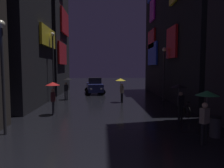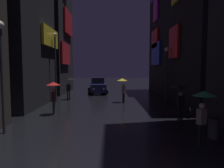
{
  "view_description": "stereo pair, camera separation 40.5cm",
  "coord_description": "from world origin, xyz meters",
  "px_view_note": "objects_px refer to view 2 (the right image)",
  "views": [
    {
      "loc": [
        -0.54,
        -3.32,
        2.98
      ],
      "look_at": [
        0.0,
        9.5,
        1.98
      ],
      "focal_mm": 32.0,
      "sensor_mm": 36.0,
      "label": 1
    },
    {
      "loc": [
        -0.14,
        -3.33,
        2.98
      ],
      "look_at": [
        0.0,
        9.5,
        1.98
      ],
      "focal_mm": 32.0,
      "sensor_mm": 36.0,
      "label": 2
    }
  ],
  "objects_px": {
    "pedestrian_midstreet_centre_green": "(203,103)",
    "pedestrian_midstreet_left_yellow": "(123,84)",
    "streetlamp_right_far": "(166,67)",
    "streetlamp_left_far": "(55,59)",
    "bicycle_parked_at_storefront": "(184,109)",
    "pedestrian_foreground_left_red": "(53,89)",
    "pedestrian_near_crossing_black": "(179,92)",
    "pedestrian_far_right_black": "(70,82)",
    "car_distant": "(97,86)",
    "trash_bin": "(214,127)",
    "streetlamp_left_near": "(2,63)"
  },
  "relations": [
    {
      "from": "pedestrian_midstreet_left_yellow",
      "to": "streetlamp_right_far",
      "type": "bearing_deg",
      "value": 11.32
    },
    {
      "from": "streetlamp_left_near",
      "to": "streetlamp_right_far",
      "type": "relative_size",
      "value": 1.04
    },
    {
      "from": "pedestrian_foreground_left_red",
      "to": "trash_bin",
      "type": "relative_size",
      "value": 2.28
    },
    {
      "from": "pedestrian_far_right_black",
      "to": "pedestrian_foreground_left_red",
      "type": "xyz_separation_m",
      "value": [
        0.21,
        -6.2,
        0.0
      ]
    },
    {
      "from": "pedestrian_near_crossing_black",
      "to": "trash_bin",
      "type": "xyz_separation_m",
      "value": [
        0.6,
        -2.62,
        -1.2
      ]
    },
    {
      "from": "pedestrian_near_crossing_black",
      "to": "streetlamp_left_near",
      "type": "relative_size",
      "value": 0.42
    },
    {
      "from": "pedestrian_near_crossing_black",
      "to": "bicycle_parked_at_storefront",
      "type": "bearing_deg",
      "value": 60.09
    },
    {
      "from": "pedestrian_midstreet_left_yellow",
      "to": "pedestrian_far_right_black",
      "type": "relative_size",
      "value": 1.0
    },
    {
      "from": "pedestrian_foreground_left_red",
      "to": "trash_bin",
      "type": "bearing_deg",
      "value": -29.28
    },
    {
      "from": "streetlamp_left_near",
      "to": "trash_bin",
      "type": "height_order",
      "value": "streetlamp_left_near"
    },
    {
      "from": "pedestrian_midstreet_left_yellow",
      "to": "pedestrian_far_right_black",
      "type": "xyz_separation_m",
      "value": [
        -4.97,
        1.7,
        0.0
      ]
    },
    {
      "from": "bicycle_parked_at_storefront",
      "to": "streetlamp_left_far",
      "type": "height_order",
      "value": "streetlamp_left_far"
    },
    {
      "from": "pedestrian_midstreet_centre_green",
      "to": "streetlamp_right_far",
      "type": "relative_size",
      "value": 0.43
    },
    {
      "from": "pedestrian_midstreet_centre_green",
      "to": "trash_bin",
      "type": "height_order",
      "value": "pedestrian_midstreet_centre_green"
    },
    {
      "from": "bicycle_parked_at_storefront",
      "to": "pedestrian_foreground_left_red",
      "type": "bearing_deg",
      "value": 177.56
    },
    {
      "from": "pedestrian_midstreet_left_yellow",
      "to": "streetlamp_right_far",
      "type": "distance_m",
      "value": 4.35
    },
    {
      "from": "pedestrian_near_crossing_black",
      "to": "pedestrian_far_right_black",
      "type": "height_order",
      "value": "same"
    },
    {
      "from": "pedestrian_near_crossing_black",
      "to": "streetlamp_right_far",
      "type": "distance_m",
      "value": 7.48
    },
    {
      "from": "streetlamp_right_far",
      "to": "pedestrian_far_right_black",
      "type": "bearing_deg",
      "value": 174.34
    },
    {
      "from": "pedestrian_near_crossing_black",
      "to": "pedestrian_foreground_left_red",
      "type": "xyz_separation_m",
      "value": [
        -7.49,
        1.92,
        0.0
      ]
    },
    {
      "from": "bicycle_parked_at_storefront",
      "to": "car_distant",
      "type": "distance_m",
      "value": 12.81
    },
    {
      "from": "pedestrian_midstreet_centre_green",
      "to": "pedestrian_midstreet_left_yellow",
      "type": "bearing_deg",
      "value": 104.31
    },
    {
      "from": "car_distant",
      "to": "bicycle_parked_at_storefront",
      "type": "bearing_deg",
      "value": -60.92
    },
    {
      "from": "pedestrian_foreground_left_red",
      "to": "streetlamp_left_far",
      "type": "height_order",
      "value": "streetlamp_left_far"
    },
    {
      "from": "streetlamp_left_near",
      "to": "streetlamp_left_far",
      "type": "relative_size",
      "value": 0.83
    },
    {
      "from": "pedestrian_near_crossing_black",
      "to": "trash_bin",
      "type": "relative_size",
      "value": 2.28
    },
    {
      "from": "pedestrian_midstreet_left_yellow",
      "to": "trash_bin",
      "type": "bearing_deg",
      "value": -69.8
    },
    {
      "from": "pedestrian_far_right_black",
      "to": "trash_bin",
      "type": "distance_m",
      "value": 13.62
    },
    {
      "from": "pedestrian_foreground_left_red",
      "to": "streetlamp_left_far",
      "type": "relative_size",
      "value": 0.35
    },
    {
      "from": "car_distant",
      "to": "streetlamp_left_near",
      "type": "xyz_separation_m",
      "value": [
        -3.38,
        -14.63,
        2.29
      ]
    },
    {
      "from": "pedestrian_foreground_left_red",
      "to": "streetlamp_right_far",
      "type": "bearing_deg",
      "value": 31.15
    },
    {
      "from": "pedestrian_near_crossing_black",
      "to": "pedestrian_far_right_black",
      "type": "xyz_separation_m",
      "value": [
        -7.7,
        8.12,
        0.0
      ]
    },
    {
      "from": "pedestrian_midstreet_centre_green",
      "to": "car_distant",
      "type": "distance_m",
      "value": 16.91
    },
    {
      "from": "pedestrian_midstreet_left_yellow",
      "to": "bicycle_parked_at_storefront",
      "type": "height_order",
      "value": "pedestrian_midstreet_left_yellow"
    },
    {
      "from": "pedestrian_near_crossing_black",
      "to": "bicycle_parked_at_storefront",
      "type": "xyz_separation_m",
      "value": [
        0.9,
        1.56,
        -1.28
      ]
    },
    {
      "from": "pedestrian_midstreet_centre_green",
      "to": "bicycle_parked_at_storefront",
      "type": "relative_size",
      "value": 1.16
    },
    {
      "from": "pedestrian_far_right_black",
      "to": "car_distant",
      "type": "bearing_deg",
      "value": 62.75
    },
    {
      "from": "pedestrian_midstreet_centre_green",
      "to": "streetlamp_left_far",
      "type": "relative_size",
      "value": 0.35
    },
    {
      "from": "pedestrian_foreground_left_red",
      "to": "streetlamp_left_near",
      "type": "relative_size",
      "value": 0.42
    },
    {
      "from": "pedestrian_near_crossing_black",
      "to": "car_distant",
      "type": "height_order",
      "value": "pedestrian_near_crossing_black"
    },
    {
      "from": "car_distant",
      "to": "pedestrian_far_right_black",
      "type": "bearing_deg",
      "value": -117.25
    },
    {
      "from": "streetlamp_left_near",
      "to": "pedestrian_midstreet_centre_green",
      "type": "bearing_deg",
      "value": -9.86
    },
    {
      "from": "pedestrian_near_crossing_black",
      "to": "streetlamp_right_far",
      "type": "height_order",
      "value": "streetlamp_right_far"
    },
    {
      "from": "streetlamp_right_far",
      "to": "streetlamp_left_far",
      "type": "distance_m",
      "value": 10.03
    },
    {
      "from": "pedestrian_near_crossing_black",
      "to": "streetlamp_right_far",
      "type": "bearing_deg",
      "value": 79.83
    },
    {
      "from": "streetlamp_left_near",
      "to": "trash_bin",
      "type": "bearing_deg",
      "value": -4.46
    },
    {
      "from": "pedestrian_foreground_left_red",
      "to": "streetlamp_left_near",
      "type": "distance_m",
      "value": 4.29
    },
    {
      "from": "pedestrian_foreground_left_red",
      "to": "car_distant",
      "type": "relative_size",
      "value": 0.49
    },
    {
      "from": "streetlamp_right_far",
      "to": "trash_bin",
      "type": "distance_m",
      "value": 10.22
    },
    {
      "from": "pedestrian_midstreet_centre_green",
      "to": "streetlamp_left_near",
      "type": "height_order",
      "value": "streetlamp_left_near"
    }
  ]
}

